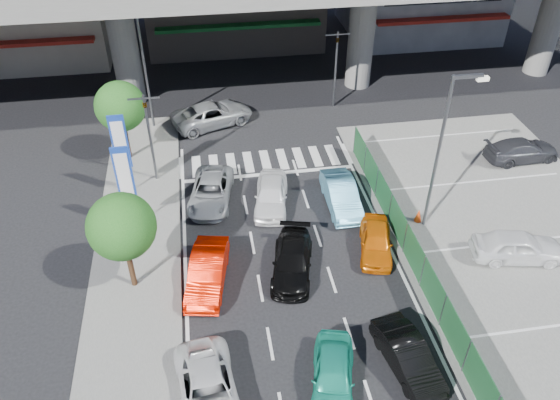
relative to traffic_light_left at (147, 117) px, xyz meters
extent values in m
plane|color=black|center=(6.20, -12.00, -3.94)|extent=(120.00, 120.00, 0.00)
cube|color=#5F5F5D|center=(17.20, -10.00, -3.91)|extent=(12.00, 28.00, 0.06)
cube|color=#5F5F5D|center=(-0.80, -8.00, -3.88)|extent=(4.00, 30.00, 0.12)
cylinder|color=slate|center=(-1.80, 10.00, 0.06)|extent=(1.80, 1.80, 8.00)
cylinder|color=slate|center=(14.20, 10.00, 0.06)|extent=(1.80, 1.80, 8.00)
cylinder|color=slate|center=(28.20, 10.00, 0.06)|extent=(1.80, 1.80, 8.00)
cube|color=#A21D13|center=(-9.80, 14.90, -1.14)|extent=(10.80, 1.60, 0.25)
cube|color=#136025|center=(6.20, 15.90, -1.14)|extent=(12.60, 1.60, 0.25)
cube|color=#A21D13|center=(22.20, 14.90, -1.14)|extent=(10.80, 1.60, 0.25)
cylinder|color=#595B60|center=(0.00, 0.00, -1.34)|extent=(0.14, 0.14, 5.20)
cube|color=#595B60|center=(0.00, 0.00, 1.06)|extent=(1.60, 0.08, 0.08)
imported|color=black|center=(0.00, 0.00, 0.76)|extent=(0.26, 1.24, 0.50)
cylinder|color=#595B60|center=(11.70, 7.00, -1.34)|extent=(0.14, 0.14, 5.20)
cube|color=#595B60|center=(11.70, 7.00, 1.06)|extent=(1.60, 0.08, 0.08)
imported|color=black|center=(11.70, 7.00, 0.76)|extent=(0.26, 1.24, 0.50)
cylinder|color=#595B60|center=(13.20, -6.00, 0.06)|extent=(0.16, 0.16, 8.00)
cube|color=#595B60|center=(13.80, -6.00, 3.96)|extent=(1.40, 0.15, 0.15)
cube|color=silver|center=(14.50, -6.00, 3.81)|extent=(0.50, 0.22, 0.18)
cylinder|color=#595B60|center=(-0.30, 6.00, 0.06)|extent=(0.16, 0.16, 8.00)
cube|color=#595B60|center=(0.30, 6.00, 3.96)|extent=(1.40, 0.15, 0.15)
cube|color=silver|center=(1.00, 6.00, 3.81)|extent=(0.50, 0.22, 0.18)
cylinder|color=#595B60|center=(-1.00, -4.00, -2.84)|extent=(0.10, 0.10, 2.20)
cube|color=#16379A|center=(-1.00, -4.00, -0.74)|extent=(0.80, 0.12, 3.00)
cube|color=white|center=(-1.00, -4.07, -0.74)|extent=(0.60, 0.02, 2.40)
cylinder|color=#595B60|center=(-1.40, -1.00, -2.84)|extent=(0.10, 0.10, 2.20)
cube|color=#16379A|center=(-1.40, -1.00, -0.74)|extent=(0.80, 0.12, 3.00)
cube|color=white|center=(-1.40, -1.07, -0.74)|extent=(0.60, 0.02, 2.40)
cylinder|color=#382314|center=(-0.80, -8.00, -2.74)|extent=(0.24, 0.24, 2.40)
sphere|color=#164C15|center=(-0.80, -8.00, -0.54)|extent=(2.80, 2.80, 2.80)
cylinder|color=#382314|center=(-1.60, 2.50, -2.74)|extent=(0.24, 0.24, 2.40)
sphere|color=#164C15|center=(-1.60, 2.50, -0.54)|extent=(2.80, 2.80, 2.80)
imported|color=white|center=(2.11, -14.17, -3.32)|extent=(2.52, 4.63, 1.23)
imported|color=#20AC8E|center=(6.56, -14.23, -3.29)|extent=(2.43, 4.03, 1.28)
imported|color=black|center=(9.50, -13.87, -3.31)|extent=(1.97, 3.95, 1.24)
imported|color=#EE1801|center=(2.39, -8.34, -3.25)|extent=(2.23, 4.39, 1.38)
imported|color=black|center=(6.16, -8.17, -3.33)|extent=(2.66, 4.50, 1.22)
imported|color=orange|center=(10.24, -7.47, -3.33)|extent=(2.31, 3.83, 1.22)
imported|color=#A8ACAF|center=(2.88, -2.37, -3.32)|extent=(2.82, 4.73, 1.23)
imported|color=white|center=(5.93, -3.24, -3.25)|extent=(2.38, 4.29, 1.38)
imported|color=#5FB2D8|center=(9.49, -3.85, -3.25)|extent=(1.49, 4.20, 1.38)
imported|color=#96999D|center=(3.45, 5.78, -3.22)|extent=(5.69, 4.08, 1.44)
imported|color=white|center=(16.44, -8.99, -3.18)|extent=(4.34, 2.35, 1.40)
imported|color=#34353A|center=(20.86, -1.28, -3.25)|extent=(4.43, 1.99, 1.26)
cone|color=#F7450D|center=(12.99, -5.73, -3.52)|extent=(0.46, 0.46, 0.70)
camera|label=1|loc=(2.84, -25.49, 13.57)|focal=35.00mm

